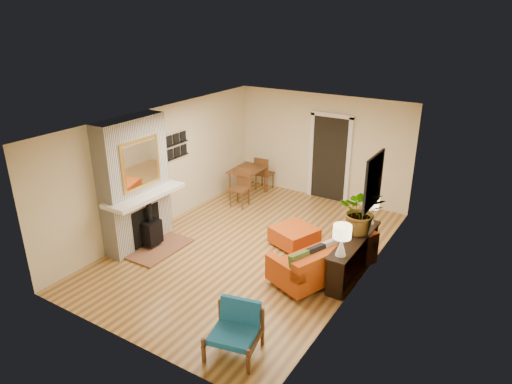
{
  "coord_description": "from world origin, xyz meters",
  "views": [
    {
      "loc": [
        4.34,
        -6.78,
        4.47
      ],
      "look_at": [
        0.0,
        0.2,
        1.15
      ],
      "focal_mm": 32.0,
      "sensor_mm": 36.0,
      "label": 1
    }
  ],
  "objects_px": {
    "dining_table": "(250,175)",
    "sofa": "(326,260)",
    "lamp_far": "(371,207)",
    "console_table": "(354,246)",
    "lamp_near": "(342,237)",
    "ottoman": "(294,235)",
    "houseplant": "(362,211)",
    "blue_chair": "(236,326)"
  },
  "relations": [
    {
      "from": "sofa",
      "to": "lamp_far",
      "type": "relative_size",
      "value": 3.98
    },
    {
      "from": "sofa",
      "to": "console_table",
      "type": "xyz_separation_m",
      "value": [
        0.38,
        0.32,
        0.23
      ]
    },
    {
      "from": "dining_table",
      "to": "sofa",
      "type": "bearing_deg",
      "value": -37.78
    },
    {
      "from": "console_table",
      "to": "lamp_far",
      "type": "xyz_separation_m",
      "value": [
        0.0,
        0.73,
        0.49
      ]
    },
    {
      "from": "houseplant",
      "to": "lamp_near",
      "type": "bearing_deg",
      "value": -89.39
    },
    {
      "from": "lamp_far",
      "to": "sofa",
      "type": "bearing_deg",
      "value": -109.95
    },
    {
      "from": "dining_table",
      "to": "lamp_far",
      "type": "height_order",
      "value": "lamp_far"
    },
    {
      "from": "ottoman",
      "to": "blue_chair",
      "type": "distance_m",
      "value": 3.21
    },
    {
      "from": "lamp_near",
      "to": "houseplant",
      "type": "distance_m",
      "value": 0.94
    },
    {
      "from": "ottoman",
      "to": "console_table",
      "type": "bearing_deg",
      "value": -16.4
    },
    {
      "from": "sofa",
      "to": "houseplant",
      "type": "xyz_separation_m",
      "value": [
        0.37,
        0.58,
        0.82
      ]
    },
    {
      "from": "lamp_near",
      "to": "blue_chair",
      "type": "bearing_deg",
      "value": -108.47
    },
    {
      "from": "sofa",
      "to": "lamp_far",
      "type": "height_order",
      "value": "lamp_far"
    },
    {
      "from": "console_table",
      "to": "lamp_near",
      "type": "height_order",
      "value": "lamp_near"
    },
    {
      "from": "sofa",
      "to": "blue_chair",
      "type": "xyz_separation_m",
      "value": [
        -0.3,
        -2.39,
        0.04
      ]
    },
    {
      "from": "blue_chair",
      "to": "console_table",
      "type": "relative_size",
      "value": 0.44
    },
    {
      "from": "ottoman",
      "to": "console_table",
      "type": "relative_size",
      "value": 0.54
    },
    {
      "from": "lamp_far",
      "to": "ottoman",
      "type": "bearing_deg",
      "value": -167.03
    },
    {
      "from": "console_table",
      "to": "lamp_far",
      "type": "height_order",
      "value": "lamp_far"
    },
    {
      "from": "ottoman",
      "to": "lamp_near",
      "type": "bearing_deg",
      "value": -37.87
    },
    {
      "from": "dining_table",
      "to": "lamp_near",
      "type": "relative_size",
      "value": 3.13
    },
    {
      "from": "sofa",
      "to": "dining_table",
      "type": "bearing_deg",
      "value": 142.22
    },
    {
      "from": "ottoman",
      "to": "dining_table",
      "type": "xyz_separation_m",
      "value": [
        -2.15,
        1.72,
        0.37
      ]
    },
    {
      "from": "console_table",
      "to": "houseplant",
      "type": "height_order",
      "value": "houseplant"
    },
    {
      "from": "console_table",
      "to": "houseplant",
      "type": "distance_m",
      "value": 0.64
    },
    {
      "from": "lamp_near",
      "to": "houseplant",
      "type": "bearing_deg",
      "value": 90.61
    },
    {
      "from": "ottoman",
      "to": "houseplant",
      "type": "distance_m",
      "value": 1.67
    },
    {
      "from": "blue_chair",
      "to": "houseplant",
      "type": "height_order",
      "value": "houseplant"
    },
    {
      "from": "lamp_far",
      "to": "houseplant",
      "type": "relative_size",
      "value": 0.62
    },
    {
      "from": "blue_chair",
      "to": "console_table",
      "type": "distance_m",
      "value": 2.81
    },
    {
      "from": "console_table",
      "to": "blue_chair",
      "type": "bearing_deg",
      "value": -104.1
    },
    {
      "from": "blue_chair",
      "to": "dining_table",
      "type": "xyz_separation_m",
      "value": [
        -2.86,
        4.84,
        0.21
      ]
    },
    {
      "from": "houseplant",
      "to": "blue_chair",
      "type": "bearing_deg",
      "value": -102.73
    },
    {
      "from": "blue_chair",
      "to": "lamp_far",
      "type": "xyz_separation_m",
      "value": [
        0.68,
        3.45,
        0.68
      ]
    },
    {
      "from": "dining_table",
      "to": "houseplant",
      "type": "distance_m",
      "value": 4.03
    },
    {
      "from": "sofa",
      "to": "lamp_far",
      "type": "xyz_separation_m",
      "value": [
        0.38,
        1.05,
        0.72
      ]
    },
    {
      "from": "sofa",
      "to": "ottoman",
      "type": "bearing_deg",
      "value": 144.15
    },
    {
      "from": "sofa",
      "to": "lamp_far",
      "type": "bearing_deg",
      "value": 70.05
    },
    {
      "from": "blue_chair",
      "to": "lamp_near",
      "type": "xyz_separation_m",
      "value": [
        0.68,
        2.04,
        0.68
      ]
    },
    {
      "from": "dining_table",
      "to": "houseplant",
      "type": "bearing_deg",
      "value": -27.89
    },
    {
      "from": "sofa",
      "to": "blue_chair",
      "type": "height_order",
      "value": "sofa"
    },
    {
      "from": "blue_chair",
      "to": "houseplant",
      "type": "xyz_separation_m",
      "value": [
        0.67,
        2.97,
        0.77
      ]
    }
  ]
}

